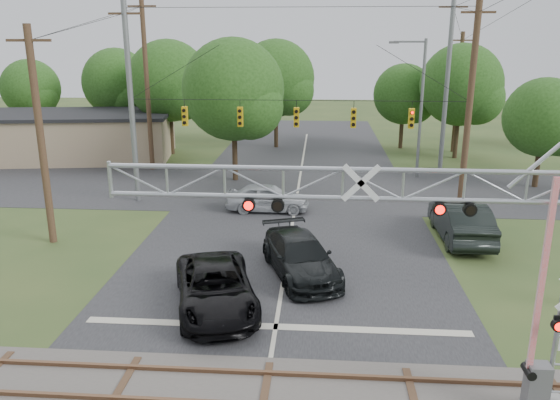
# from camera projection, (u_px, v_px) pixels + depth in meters

# --- Properties ---
(road_main) EXTENTS (14.00, 90.00, 0.02)m
(road_main) POSITION_uv_depth(u_px,v_px,m) (285.00, 273.00, 22.63)
(road_main) COLOR #262628
(road_main) RESTS_ON ground
(road_cross) EXTENTS (90.00, 12.00, 0.02)m
(road_cross) POSITION_uv_depth(u_px,v_px,m) (298.00, 186.00, 36.03)
(road_cross) COLOR #262628
(road_cross) RESTS_ON ground
(railroad_track) EXTENTS (90.00, 3.20, 0.17)m
(railroad_track) POSITION_uv_depth(u_px,v_px,m) (265.00, 390.00, 14.97)
(railroad_track) COLOR #4E4943
(railroad_track) RESTS_ON ground
(crossing_gantry) EXTENTS (11.80, 0.92, 7.22)m
(crossing_gantry) POSITION_uv_depth(u_px,v_px,m) (433.00, 246.00, 13.07)
(crossing_gantry) COLOR gray
(crossing_gantry) RESTS_ON ground
(traffic_signal_span) EXTENTS (19.34, 0.36, 11.50)m
(traffic_signal_span) POSITION_uv_depth(u_px,v_px,m) (313.00, 108.00, 30.55)
(traffic_signal_span) COLOR slate
(traffic_signal_span) RESTS_ON ground
(pickup_black) EXTENTS (4.13, 6.27, 1.60)m
(pickup_black) POSITION_uv_depth(u_px,v_px,m) (215.00, 288.00, 19.43)
(pickup_black) COLOR black
(pickup_black) RESTS_ON ground
(car_dark) EXTENTS (3.96, 6.01, 1.62)m
(car_dark) POSITION_uv_depth(u_px,v_px,m) (300.00, 256.00, 22.24)
(car_dark) COLOR black
(car_dark) RESTS_ON ground
(sedan_silver) EXTENTS (4.64, 1.89, 1.58)m
(sedan_silver) POSITION_uv_depth(u_px,v_px,m) (268.00, 197.00, 30.67)
(sedan_silver) COLOR #AAAEB2
(sedan_silver) RESTS_ON ground
(suv_dark) EXTENTS (2.06, 5.83, 1.92)m
(suv_dark) POSITION_uv_depth(u_px,v_px,m) (461.00, 220.00, 26.24)
(suv_dark) COLOR black
(suv_dark) RESTS_ON ground
(commercial_building) EXTENTS (16.93, 10.35, 3.71)m
(commercial_building) POSITION_uv_depth(u_px,v_px,m) (72.00, 135.00, 44.33)
(commercial_building) COLOR tan
(commercial_building) RESTS_ON ground
(streetlight) EXTENTS (2.51, 0.26, 9.42)m
(streetlight) POSITION_uv_depth(u_px,v_px,m) (419.00, 102.00, 37.15)
(streetlight) COLOR slate
(streetlight) RESTS_ON ground
(utility_poles) EXTENTS (26.18, 29.71, 13.66)m
(utility_poles) POSITION_uv_depth(u_px,v_px,m) (347.00, 97.00, 32.82)
(utility_poles) COLOR #492C21
(utility_poles) RESTS_ON ground
(treeline) EXTENTS (57.74, 20.42, 9.54)m
(treeline) POSITION_uv_depth(u_px,v_px,m) (291.00, 87.00, 44.47)
(treeline) COLOR #342617
(treeline) RESTS_ON ground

